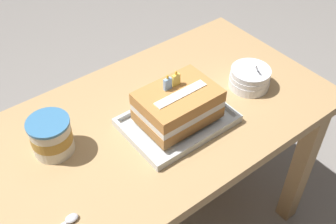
# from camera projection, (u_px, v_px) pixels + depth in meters

# --- Properties ---
(dining_table) EXTENTS (1.10, 0.62, 0.68)m
(dining_table) POSITION_uv_depth(u_px,v_px,m) (159.00, 141.00, 1.32)
(dining_table) COLOR tan
(dining_table) RESTS_ON ground_plane
(foil_tray) EXTENTS (0.31, 0.23, 0.02)m
(foil_tray) POSITION_uv_depth(u_px,v_px,m) (177.00, 121.00, 1.21)
(foil_tray) COLOR silver
(foil_tray) RESTS_ON dining_table
(birthday_cake) EXTENTS (0.22, 0.16, 0.15)m
(birthday_cake) POSITION_uv_depth(u_px,v_px,m) (178.00, 105.00, 1.16)
(birthday_cake) COLOR #C18142
(birthday_cake) RESTS_ON foil_tray
(bowl_stack) EXTENTS (0.13, 0.13, 0.11)m
(bowl_stack) POSITION_uv_depth(u_px,v_px,m) (250.00, 78.00, 1.32)
(bowl_stack) COLOR white
(bowl_stack) RESTS_ON dining_table
(ice_cream_tub) EXTENTS (0.12, 0.12, 0.11)m
(ice_cream_tub) POSITION_uv_depth(u_px,v_px,m) (51.00, 136.00, 1.10)
(ice_cream_tub) COLOR silver
(ice_cream_tub) RESTS_ON dining_table
(serving_spoon_near_tray) EXTENTS (0.16, 0.03, 0.01)m
(serving_spoon_near_tray) POSITION_uv_depth(u_px,v_px,m) (63.00, 224.00, 0.96)
(serving_spoon_near_tray) COLOR silver
(serving_spoon_near_tray) RESTS_ON dining_table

